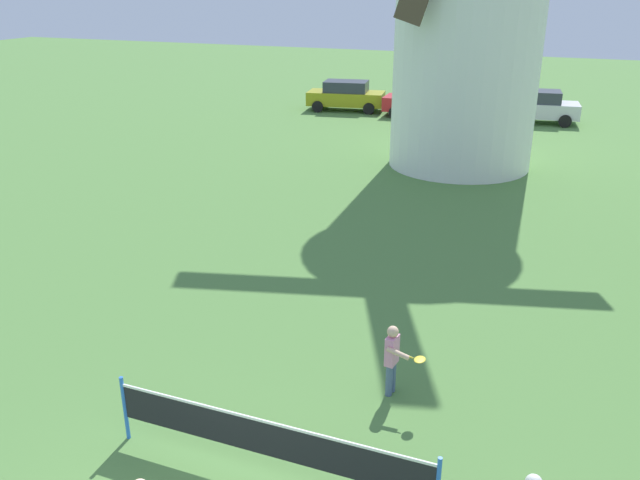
% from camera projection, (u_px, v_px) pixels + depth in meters
% --- Properties ---
extents(tennis_net, '(4.83, 0.06, 1.10)m').
position_uv_depth(tennis_net, '(267.00, 439.00, 9.02)').
color(tennis_net, blue).
rests_on(tennis_net, ground_plane).
extents(player_far, '(0.73, 0.59, 1.29)m').
position_uv_depth(player_far, '(393.00, 356.00, 10.90)').
color(player_far, slate).
rests_on(player_far, ground_plane).
extents(parked_car_mustard, '(4.26, 2.40, 1.56)m').
position_uv_depth(parked_car_mustard, '(346.00, 95.00, 34.96)').
color(parked_car_mustard, '#999919').
rests_on(parked_car_mustard, ground_plane).
extents(parked_car_red, '(4.38, 2.07, 1.56)m').
position_uv_depth(parked_car_red, '(427.00, 101.00, 33.25)').
color(parked_car_red, red).
rests_on(parked_car_red, ground_plane).
extents(parked_car_silver, '(4.34, 2.29, 1.56)m').
position_uv_depth(parked_car_silver, '(534.00, 106.00, 31.99)').
color(parked_car_silver, silver).
rests_on(parked_car_silver, ground_plane).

